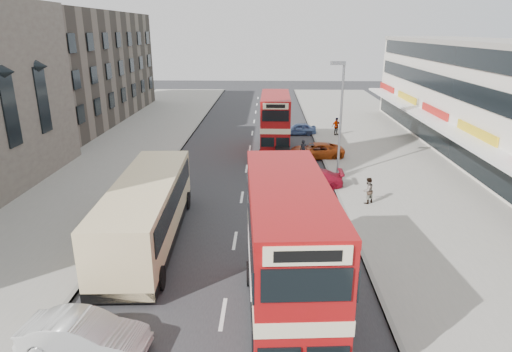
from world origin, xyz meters
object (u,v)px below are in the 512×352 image
(car_right_b, at_px, (316,151))
(pedestrian_near, at_px, (368,190))
(car_right_c, at_px, (299,129))
(pedestrian_far, at_px, (336,126))
(bus_second, at_px, (275,123))
(cyclist, at_px, (303,156))
(car_left_front, at_px, (84,335))
(coach, at_px, (147,209))
(bus_main, at_px, (288,257))
(street_lamp, at_px, (340,112))
(car_right_a, at_px, (311,179))

(car_right_b, distance_m, pedestrian_near, 10.34)
(car_right_c, xyz_separation_m, pedestrian_far, (3.66, -0.65, 0.42))
(bus_second, distance_m, cyclist, 4.48)
(car_left_front, bearing_deg, coach, 5.87)
(bus_main, relative_size, car_left_front, 2.28)
(coach, xyz_separation_m, car_right_b, (9.85, 15.24, -1.12))
(car_right_b, xyz_separation_m, cyclist, (-1.16, -1.51, -0.01))
(car_left_front, distance_m, pedestrian_far, 33.53)
(street_lamp, distance_m, bus_main, 17.15)
(bus_main, distance_m, car_right_b, 21.88)
(car_left_front, relative_size, car_right_c, 1.19)
(car_right_b, bearing_deg, bus_second, -124.95)
(car_right_a, distance_m, car_right_c, 15.54)
(street_lamp, xyz_separation_m, cyclist, (-2.11, 3.52, -4.16))
(pedestrian_far, bearing_deg, car_right_c, 143.89)
(coach, bearing_deg, bus_main, -46.44)
(bus_second, bearing_deg, pedestrian_far, -135.39)
(bus_main, bearing_deg, bus_second, -93.42)
(car_left_front, distance_m, car_right_a, 18.43)
(car_right_a, relative_size, cyclist, 2.09)
(cyclist, bearing_deg, car_right_a, -95.95)
(bus_main, distance_m, pedestrian_far, 30.04)
(coach, relative_size, cyclist, 5.67)
(pedestrian_near, xyz_separation_m, cyclist, (-3.22, 8.62, -0.34))
(coach, distance_m, cyclist, 16.29)
(bus_main, xyz_separation_m, coach, (-6.63, 6.30, -0.98))
(car_right_c, height_order, pedestrian_near, pedestrian_near)
(car_left_front, bearing_deg, car_right_c, -9.88)
(bus_main, bearing_deg, street_lamp, -107.91)
(street_lamp, xyz_separation_m, car_left_front, (-10.81, -18.18, -4.10))
(car_right_a, height_order, pedestrian_far, pedestrian_far)
(bus_main, xyz_separation_m, car_right_a, (2.21, 14.49, -2.13))
(car_left_front, distance_m, car_right_b, 25.22)
(car_left_front, distance_m, car_right_c, 32.95)
(car_left_front, bearing_deg, pedestrian_far, -16.21)
(coach, distance_m, pedestrian_near, 12.99)
(car_right_a, distance_m, cyclist, 5.54)
(bus_second, bearing_deg, street_lamp, 122.31)
(bus_main, xyz_separation_m, car_left_front, (-6.64, -1.67, -2.05))
(car_left_front, height_order, car_right_b, car_left_front)
(car_right_b, xyz_separation_m, car_right_c, (-0.88, 8.49, -0.04))
(bus_second, xyz_separation_m, pedestrian_far, (6.12, 5.92, -1.49))
(coach, relative_size, car_left_front, 2.73)
(cyclist, bearing_deg, pedestrian_far, 59.66)
(coach, xyz_separation_m, car_right_c, (8.97, 23.73, -1.16))
(street_lamp, relative_size, cyclist, 4.07)
(car_right_c, bearing_deg, pedestrian_far, 75.15)
(pedestrian_far, bearing_deg, cyclist, -138.82)
(pedestrian_far, height_order, cyclist, cyclist)
(bus_second, xyz_separation_m, cyclist, (2.19, -3.43, -1.88))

